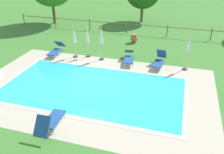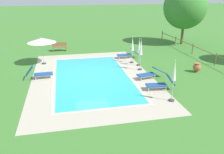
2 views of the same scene
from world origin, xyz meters
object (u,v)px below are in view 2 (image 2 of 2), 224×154
object	(u,v)px
wooden_bench_lawn_side	(59,46)
tree_far_west	(185,7)
patio_umbrella_closed_row_mid_west	(132,46)
patio_umbrella_closed_row_mid_east	(139,48)
sun_lounger_north_near_steps	(127,54)
patio_umbrella_closed_row_centre	(174,75)
patio_umbrella_closed_row_west	(141,49)
sun_lounger_north_far	(150,73)
patio_umbrella_open_foreground	(42,40)
terracotta_urn_near_fence	(197,67)
sun_lounger_north_mid	(39,73)
sun_lounger_north_end	(160,84)

from	to	relation	value
wooden_bench_lawn_side	tree_far_west	world-z (taller)	tree_far_west
patio_umbrella_closed_row_mid_west	tree_far_west	xyz separation A→B (m)	(-5.88, 7.75, 2.67)
patio_umbrella_closed_row_mid_east	tree_far_west	distance (m)	10.38
sun_lounger_north_near_steps	patio_umbrella_closed_row_centre	xyz separation A→B (m)	(9.07, 0.10, 1.21)
sun_lounger_north_near_steps	patio_umbrella_closed_row_west	bearing A→B (deg)	1.35
sun_lounger_north_far	patio_umbrella_closed_row_west	distance (m)	2.34
patio_umbrella_open_foreground	terracotta_urn_near_fence	world-z (taller)	patio_umbrella_open_foreground
sun_lounger_north_near_steps	patio_umbrella_open_foreground	world-z (taller)	patio_umbrella_open_foreground
sun_lounger_north_mid	terracotta_urn_near_fence	bearing A→B (deg)	84.73
sun_lounger_north_near_steps	patio_umbrella_closed_row_mid_east	distance (m)	2.62
sun_lounger_north_end	patio_umbrella_closed_row_mid_west	world-z (taller)	patio_umbrella_closed_row_mid_west
patio_umbrella_closed_row_west	terracotta_urn_near_fence	distance (m)	4.53
patio_umbrella_closed_row_west	terracotta_urn_near_fence	world-z (taller)	patio_umbrella_closed_row_west
wooden_bench_lawn_side	terracotta_urn_near_fence	distance (m)	13.62
sun_lounger_north_near_steps	sun_lounger_north_mid	world-z (taller)	sun_lounger_north_mid
sun_lounger_north_near_steps	terracotta_urn_near_fence	xyz separation A→B (m)	(4.87, 4.18, 0.01)
terracotta_urn_near_fence	patio_umbrella_closed_row_mid_west	bearing A→B (deg)	-128.85
sun_lounger_north_far	tree_far_west	bearing A→B (deg)	142.12
sun_lounger_north_near_steps	sun_lounger_north_mid	bearing A→B (deg)	-63.31
sun_lounger_north_mid	patio_umbrella_open_foreground	world-z (taller)	patio_umbrella_open_foreground
sun_lounger_north_far	patio_umbrella_closed_row_centre	distance (m)	3.90
sun_lounger_north_mid	wooden_bench_lawn_side	world-z (taller)	sun_lounger_north_mid
patio_umbrella_closed_row_west	sun_lounger_north_near_steps	bearing A→B (deg)	-178.65
sun_lounger_north_mid	wooden_bench_lawn_side	xyz separation A→B (m)	(-7.82, 1.42, 0.07)
terracotta_urn_near_fence	patio_umbrella_closed_row_west	bearing A→B (deg)	-109.10
sun_lounger_north_near_steps	patio_umbrella_closed_row_centre	bearing A→B (deg)	0.64
patio_umbrella_closed_row_mid_east	terracotta_urn_near_fence	distance (m)	4.73
sun_lounger_north_mid	patio_umbrella_closed_row_centre	xyz separation A→B (m)	(5.28, 7.64, 1.19)
sun_lounger_north_mid	terracotta_urn_near_fence	world-z (taller)	sun_lounger_north_mid
patio_umbrella_closed_row_mid_west	patio_umbrella_closed_row_centre	world-z (taller)	patio_umbrella_closed_row_centre
patio_umbrella_closed_row_mid_west	patio_umbrella_closed_row_mid_east	xyz separation A→B (m)	(0.85, 0.31, -0.02)
patio_umbrella_closed_row_mid_west	tree_far_west	size ratio (longest dim) A/B	0.35
sun_lounger_north_far	terracotta_urn_near_fence	bearing A→B (deg)	97.08
patio_umbrella_closed_row_mid_west	sun_lounger_north_end	bearing A→B (deg)	0.99
patio_umbrella_closed_row_mid_east	wooden_bench_lawn_side	distance (m)	9.13
sun_lounger_north_far	sun_lounger_north_end	size ratio (longest dim) A/B	1.14
sun_lounger_north_near_steps	terracotta_urn_near_fence	distance (m)	6.42
sun_lounger_north_near_steps	patio_umbrella_closed_row_west	world-z (taller)	patio_umbrella_closed_row_west
patio_umbrella_closed_row_mid_west	terracotta_urn_near_fence	bearing A→B (deg)	51.15
patio_umbrella_closed_row_west	tree_far_west	distance (m)	11.24
patio_umbrella_closed_row_west	patio_umbrella_closed_row_mid_west	distance (m)	1.96
patio_umbrella_closed_row_mid_west	tree_far_west	bearing A→B (deg)	127.19
sun_lounger_north_near_steps	terracotta_urn_near_fence	size ratio (longest dim) A/B	2.79
patio_umbrella_open_foreground	patio_umbrella_closed_row_west	distance (m)	8.19
tree_far_west	wooden_bench_lawn_side	bearing A→B (deg)	-88.60
wooden_bench_lawn_side	terracotta_urn_near_fence	bearing A→B (deg)	49.16
sun_lounger_north_mid	sun_lounger_north_near_steps	bearing A→B (deg)	116.69
patio_umbrella_closed_row_centre	sun_lounger_north_near_steps	bearing A→B (deg)	-179.36
patio_umbrella_open_foreground	patio_umbrella_closed_row_centre	distance (m)	11.62
sun_lounger_north_end	patio_umbrella_closed_row_mid_east	distance (m)	5.17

